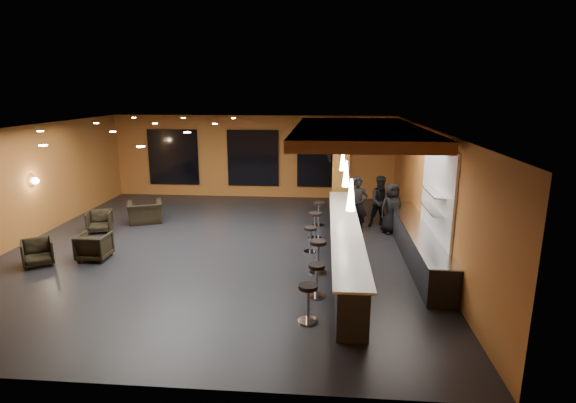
# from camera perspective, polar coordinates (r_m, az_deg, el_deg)

# --- Properties ---
(floor) EXTENTS (12.00, 13.00, 0.10)m
(floor) POSITION_cam_1_polar(r_m,az_deg,el_deg) (13.62, -8.64, -5.86)
(floor) COLOR black
(floor) RESTS_ON ground
(ceiling) EXTENTS (12.00, 13.00, 0.10)m
(ceiling) POSITION_cam_1_polar(r_m,az_deg,el_deg) (12.86, -9.23, 9.41)
(ceiling) COLOR black
(wall_back) EXTENTS (12.00, 0.10, 3.50)m
(wall_back) POSITION_cam_1_polar(r_m,az_deg,el_deg) (19.45, -4.42, 5.71)
(wall_back) COLOR #A05A23
(wall_back) RESTS_ON floor
(wall_front) EXTENTS (12.00, 0.10, 3.50)m
(wall_front) POSITION_cam_1_polar(r_m,az_deg,el_deg) (7.22, -21.26, -9.75)
(wall_front) COLOR #A05A23
(wall_front) RESTS_ON floor
(wall_left) EXTENTS (0.10, 13.00, 3.50)m
(wall_left) POSITION_cam_1_polar(r_m,az_deg,el_deg) (15.69, -30.94, 1.75)
(wall_left) COLOR #A05A23
(wall_left) RESTS_ON floor
(wall_right) EXTENTS (0.10, 13.00, 3.50)m
(wall_right) POSITION_cam_1_polar(r_m,az_deg,el_deg) (13.10, 17.76, 1.03)
(wall_right) COLOR #A05A23
(wall_right) RESTS_ON floor
(wood_soffit) EXTENTS (3.60, 8.00, 0.28)m
(wood_soffit) POSITION_cam_1_polar(r_m,az_deg,el_deg) (13.53, 8.75, 8.84)
(wood_soffit) COLOR #A35B2F
(wood_soffit) RESTS_ON ceiling
(window_left) EXTENTS (2.20, 0.06, 2.40)m
(window_left) POSITION_cam_1_polar(r_m,az_deg,el_deg) (20.20, -14.36, 5.48)
(window_left) COLOR black
(window_left) RESTS_ON wall_back
(window_center) EXTENTS (2.20, 0.06, 2.40)m
(window_center) POSITION_cam_1_polar(r_m,az_deg,el_deg) (19.35, -4.47, 5.52)
(window_center) COLOR black
(window_center) RESTS_ON wall_back
(window_right) EXTENTS (2.20, 0.06, 2.40)m
(window_right) POSITION_cam_1_polar(r_m,az_deg,el_deg) (19.10, 4.49, 5.41)
(window_right) COLOR black
(window_right) RESTS_ON wall_back
(tile_backsplash) EXTENTS (0.06, 3.20, 2.40)m
(tile_backsplash) POSITION_cam_1_polar(r_m,az_deg,el_deg) (12.08, 18.45, 1.13)
(tile_backsplash) COLOR white
(tile_backsplash) RESTS_ON wall_right
(bar_counter) EXTENTS (0.60, 8.00, 1.00)m
(bar_counter) POSITION_cam_1_polar(r_m,az_deg,el_deg) (12.16, 7.22, -5.53)
(bar_counter) COLOR black
(bar_counter) RESTS_ON floor
(bar_top) EXTENTS (0.78, 8.10, 0.05)m
(bar_top) POSITION_cam_1_polar(r_m,az_deg,el_deg) (11.99, 7.29, -3.16)
(bar_top) COLOR beige
(bar_top) RESTS_ON bar_counter
(prep_counter) EXTENTS (0.70, 6.00, 0.86)m
(prep_counter) POSITION_cam_1_polar(r_m,az_deg,el_deg) (12.90, 16.06, -5.15)
(prep_counter) COLOR black
(prep_counter) RESTS_ON floor
(prep_top) EXTENTS (0.72, 6.00, 0.03)m
(prep_top) POSITION_cam_1_polar(r_m,az_deg,el_deg) (12.76, 16.20, -3.22)
(prep_top) COLOR silver
(prep_top) RESTS_ON prep_counter
(wall_shelf_lower) EXTENTS (0.30, 1.50, 0.03)m
(wall_shelf_lower) POSITION_cam_1_polar(r_m,az_deg,el_deg) (11.95, 17.87, -0.94)
(wall_shelf_lower) COLOR silver
(wall_shelf_lower) RESTS_ON wall_right
(wall_shelf_upper) EXTENTS (0.30, 1.50, 0.03)m
(wall_shelf_upper) POSITION_cam_1_polar(r_m,az_deg,el_deg) (11.84, 18.03, 1.17)
(wall_shelf_upper) COLOR silver
(wall_shelf_upper) RESTS_ON wall_right
(column) EXTENTS (0.60, 0.60, 3.50)m
(column) POSITION_cam_1_polar(r_m,az_deg,el_deg) (16.30, 6.72, 4.05)
(column) COLOR brown
(column) RESTS_ON floor
(wall_sconce) EXTENTS (0.22, 0.22, 0.22)m
(wall_sconce) POSITION_cam_1_polar(r_m,az_deg,el_deg) (15.98, -29.45, 2.31)
(wall_sconce) COLOR #FFE5B2
(wall_sconce) RESTS_ON wall_left
(pendant_0) EXTENTS (0.20, 0.20, 0.70)m
(pendant_0) POSITION_cam_1_polar(r_m,az_deg,el_deg) (9.72, 8.01, 0.84)
(pendant_0) COLOR white
(pendant_0) RESTS_ON wood_soffit
(pendant_1) EXTENTS (0.20, 0.20, 0.70)m
(pendant_1) POSITION_cam_1_polar(r_m,az_deg,el_deg) (12.16, 7.39, 3.51)
(pendant_1) COLOR white
(pendant_1) RESTS_ON wood_soffit
(pendant_2) EXTENTS (0.20, 0.20, 0.70)m
(pendant_2) POSITION_cam_1_polar(r_m,az_deg,el_deg) (14.63, 6.98, 5.28)
(pendant_2) COLOR white
(pendant_2) RESTS_ON wood_soffit
(staff_a) EXTENTS (0.72, 0.51, 1.85)m
(staff_a) POSITION_cam_1_polar(r_m,az_deg,el_deg) (14.69, 8.80, -0.42)
(staff_a) COLOR black
(staff_a) RESTS_ON floor
(staff_b) EXTENTS (0.95, 0.79, 1.76)m
(staff_b) POSITION_cam_1_polar(r_m,az_deg,el_deg) (15.43, 11.78, -0.03)
(staff_b) COLOR black
(staff_b) RESTS_ON floor
(staff_c) EXTENTS (0.94, 0.78, 1.66)m
(staff_c) POSITION_cam_1_polar(r_m,az_deg,el_deg) (14.84, 13.02, -0.85)
(staff_c) COLOR black
(staff_c) RESTS_ON floor
(armchair_a) EXTENTS (1.04, 1.05, 0.69)m
(armchair_a) POSITION_cam_1_polar(r_m,az_deg,el_deg) (13.71, -29.21, -5.67)
(armchair_a) COLOR black
(armchair_a) RESTS_ON floor
(armchair_b) EXTENTS (0.80, 0.82, 0.74)m
(armchair_b) POSITION_cam_1_polar(r_m,az_deg,el_deg) (13.47, -23.39, -5.24)
(armchair_b) COLOR black
(armchair_b) RESTS_ON floor
(armchair_c) EXTENTS (0.95, 0.96, 0.70)m
(armchair_c) POSITION_cam_1_polar(r_m,az_deg,el_deg) (15.97, -22.81, -2.34)
(armchair_c) COLOR black
(armchair_c) RESTS_ON floor
(armchair_d) EXTENTS (1.44, 1.36, 0.74)m
(armchair_d) POSITION_cam_1_polar(r_m,az_deg,el_deg) (16.52, -17.69, -1.30)
(armchair_d) COLOR black
(armchair_d) RESTS_ON floor
(bar_stool_0) EXTENTS (0.41, 0.41, 0.80)m
(bar_stool_0) POSITION_cam_1_polar(r_m,az_deg,el_deg) (9.13, 2.56, -12.18)
(bar_stool_0) COLOR silver
(bar_stool_0) RESTS_ON floor
(bar_stool_1) EXTENTS (0.39, 0.39, 0.77)m
(bar_stool_1) POSITION_cam_1_polar(r_m,az_deg,el_deg) (10.19, 3.65, -9.43)
(bar_stool_1) COLOR silver
(bar_stool_1) RESTS_ON floor
(bar_stool_2) EXTENTS (0.44, 0.44, 0.87)m
(bar_stool_2) POSITION_cam_1_polar(r_m,az_deg,el_deg) (11.41, 3.82, -6.47)
(bar_stool_2) COLOR silver
(bar_stool_2) RESTS_ON floor
(bar_stool_3) EXTENTS (0.38, 0.38, 0.75)m
(bar_stool_3) POSITION_cam_1_polar(r_m,az_deg,el_deg) (12.86, 2.88, -4.42)
(bar_stool_3) COLOR silver
(bar_stool_3) RESTS_ON floor
(bar_stool_4) EXTENTS (0.43, 0.43, 0.85)m
(bar_stool_4) POSITION_cam_1_polar(r_m,az_deg,el_deg) (14.00, 3.46, -2.62)
(bar_stool_4) COLOR silver
(bar_stool_4) RESTS_ON floor
(bar_stool_5) EXTENTS (0.42, 0.42, 0.84)m
(bar_stool_5) POSITION_cam_1_polar(r_m,az_deg,el_deg) (15.32, 3.94, -1.19)
(bar_stool_5) COLOR silver
(bar_stool_5) RESTS_ON floor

